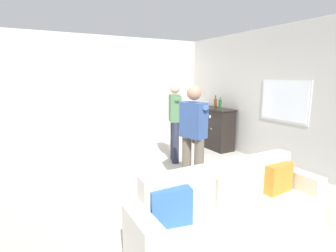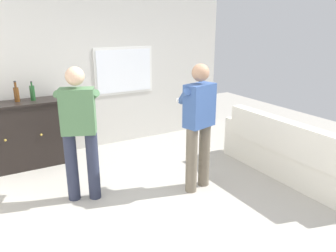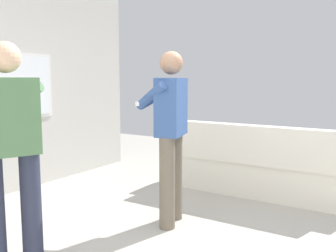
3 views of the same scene
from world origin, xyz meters
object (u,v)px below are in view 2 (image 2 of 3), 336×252
bottle_liquor_amber (32,93)px  person_standing_left (79,128)px  couch (289,155)px  bottle_wine_green (16,94)px  person_standing_right (198,122)px  sideboard_cabinet (22,135)px

bottle_liquor_amber → person_standing_left: size_ratio=0.17×
couch → bottle_wine_green: bottle_wine_green is taller
couch → person_standing_right: person_standing_right is taller
couch → bottle_wine_green: size_ratio=7.59×
bottle_wine_green → person_standing_right: (1.93, -1.96, -0.21)m
bottle_wine_green → bottle_liquor_amber: bearing=-7.9°
sideboard_cabinet → couch: bearing=-35.0°
couch → person_standing_left: size_ratio=1.40×
sideboard_cabinet → bottle_wine_green: bearing=81.5°
bottle_liquor_amber → person_standing_left: 1.49m
bottle_liquor_amber → person_standing_right: 2.58m
bottle_wine_green → person_standing_left: (0.52, -1.48, -0.21)m
couch → sideboard_cabinet: sideboard_cabinet is taller
couch → person_standing_left: (-2.74, 0.87, 0.59)m
sideboard_cabinet → bottle_liquor_amber: size_ratio=4.34×
person_standing_left → bottle_liquor_amber: bearing=101.7°
sideboard_cabinet → bottle_wine_green: size_ratio=4.09×
bottle_liquor_amber → couch: bearing=-37.3°
bottle_liquor_amber → person_standing_left: (0.30, -1.45, -0.21)m
person_standing_right → bottle_liquor_amber: bearing=131.5°
couch → person_standing_right: 1.51m
bottle_liquor_amber → person_standing_right: person_standing_right is taller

